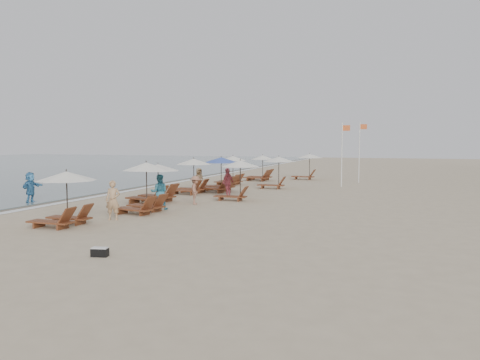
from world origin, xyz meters
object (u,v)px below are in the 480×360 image
(lounger_station_3, at_px, (190,176))
(flag_pole_near, at_px, (342,151))
(lounger_station_2, at_px, (153,184))
(beachgoer_mid_b, at_px, (195,190))
(lounger_station_5, at_px, (230,170))
(lounger_station_6, at_px, (259,169))
(inland_station_1, at_px, (276,168))
(lounger_station_1, at_px, (142,188))
(beachgoer_mid_a, at_px, (159,192))
(inland_station_0, at_px, (237,174))
(beachgoer_far_b, at_px, (199,179))
(beachgoer_far_a, at_px, (228,183))
(lounger_station_0, at_px, (63,197))
(waterline_walker, at_px, (31,187))
(duffel_bag, at_px, (100,252))
(inland_station_2, at_px, (307,164))
(lounger_station_4, at_px, (217,175))
(beachgoer_near, at_px, (113,200))

(lounger_station_3, relative_size, flag_pole_near, 0.56)
(lounger_station_2, xyz_separation_m, beachgoer_mid_b, (2.37, 0.20, -0.24))
(lounger_station_2, distance_m, lounger_station_5, 10.91)
(lounger_station_3, bearing_deg, lounger_station_6, 83.97)
(inland_station_1, height_order, flag_pole_near, flag_pole_near)
(lounger_station_1, xyz_separation_m, lounger_station_2, (-1.37, 3.32, -0.18))
(lounger_station_3, relative_size, beachgoer_mid_b, 1.74)
(lounger_station_6, bearing_deg, beachgoer_mid_a, -88.69)
(inland_station_0, relative_size, beachgoer_mid_a, 1.49)
(lounger_station_6, distance_m, inland_station_0, 13.37)
(beachgoer_far_b, bearing_deg, inland_station_0, -105.34)
(beachgoer_far_a, bearing_deg, lounger_station_0, 0.39)
(waterline_walker, height_order, duffel_bag, waterline_walker)
(inland_station_1, xyz_separation_m, duffel_bag, (0.27, -20.09, -1.29))
(lounger_station_0, bearing_deg, lounger_station_6, 87.69)
(beachgoer_far_a, bearing_deg, lounger_station_5, -146.40)
(lounger_station_3, xyz_separation_m, beachgoer_far_b, (-0.41, 2.17, -0.35))
(inland_station_1, distance_m, flag_pole_near, 5.27)
(lounger_station_6, xyz_separation_m, flag_pole_near, (7.23, -3.04, 1.61))
(lounger_station_6, bearing_deg, beachgoer_far_b, -100.12)
(lounger_station_2, height_order, inland_station_0, inland_station_0)
(duffel_bag, bearing_deg, beachgoer_mid_a, 108.87)
(lounger_station_6, relative_size, inland_station_2, 0.97)
(lounger_station_4, relative_size, lounger_station_5, 1.17)
(inland_station_1, xyz_separation_m, beachgoer_far_a, (-1.34, -5.80, -0.55))
(lounger_station_6, height_order, flag_pole_near, flag_pole_near)
(beachgoer_mid_a, distance_m, beachgoer_far_b, 9.04)
(lounger_station_2, height_order, waterline_walker, lounger_station_2)
(inland_station_1, bearing_deg, lounger_station_2, -113.98)
(inland_station_2, relative_size, beachgoer_near, 1.61)
(lounger_station_4, xyz_separation_m, beachgoer_far_a, (1.71, -2.50, -0.21))
(inland_station_0, height_order, beachgoer_far_b, inland_station_0)
(lounger_station_3, relative_size, beachgoer_near, 1.57)
(beachgoer_far_b, distance_m, duffel_bag, 18.03)
(inland_station_0, height_order, waterline_walker, inland_station_0)
(flag_pole_near, bearing_deg, lounger_station_0, -112.54)
(beachgoer_mid_b, bearing_deg, duffel_bag, 169.85)
(lounger_station_2, relative_size, waterline_walker, 1.68)
(duffel_bag, relative_size, flag_pole_near, 0.11)
(lounger_station_5, distance_m, waterline_walker, 14.66)
(lounger_station_5, distance_m, lounger_station_6, 4.66)
(beachgoer_mid_b, bearing_deg, beachgoer_far_b, 2.10)
(beachgoer_far_b, bearing_deg, duffel_bag, -134.41)
(lounger_station_4, bearing_deg, beachgoer_far_a, -55.65)
(beachgoer_near, bearing_deg, inland_station_2, 63.53)
(beachgoer_far_a, bearing_deg, inland_station_2, -173.54)
(inland_station_0, relative_size, beachgoer_far_a, 1.47)
(lounger_station_2, bearing_deg, lounger_station_4, 79.41)
(inland_station_2, bearing_deg, lounger_station_6, -146.47)
(lounger_station_5, distance_m, inland_station_0, 9.26)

